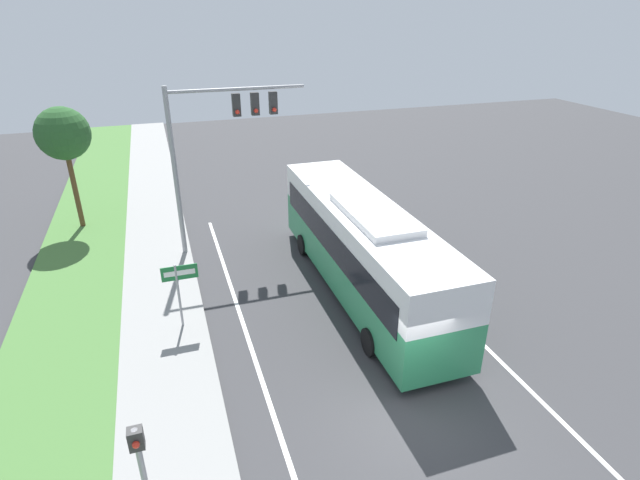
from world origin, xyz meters
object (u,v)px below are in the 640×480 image
object	(u,v)px
bus	(362,244)
street_sign	(179,284)
signal_gantry	(217,134)
pedestrian_signal	(142,466)

from	to	relation	value
bus	street_sign	world-z (taller)	bus
bus	street_sign	xyz separation A→B (m)	(-6.64, -0.39, -0.28)
bus	street_sign	bearing A→B (deg)	-176.62
bus	street_sign	size ratio (longest dim) A/B	4.89
signal_gantry	street_sign	distance (m)	7.09
bus	signal_gantry	world-z (taller)	signal_gantry
bus	signal_gantry	bearing A→B (deg)	129.14
signal_gantry	pedestrian_signal	world-z (taller)	signal_gantry
bus	signal_gantry	size ratio (longest dim) A/B	1.65
bus	street_sign	distance (m)	6.66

